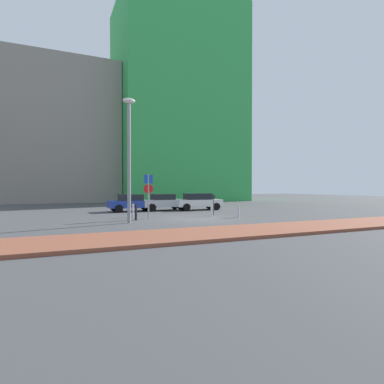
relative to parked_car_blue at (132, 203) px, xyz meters
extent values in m
plane|color=#424244|center=(2.38, -7.64, -0.74)|extent=(120.00, 120.00, 0.00)
cube|color=brown|center=(2.38, -14.25, -0.67)|extent=(40.00, 3.37, 0.14)
cube|color=#1E389E|center=(0.03, 0.00, -0.12)|extent=(4.01, 1.93, 0.60)
cube|color=black|center=(-0.10, -0.01, 0.44)|extent=(1.89, 1.68, 0.52)
cylinder|color=black|center=(1.33, 0.93, -0.42)|extent=(0.65, 0.25, 0.64)
cylinder|color=black|center=(1.41, -0.80, -0.42)|extent=(0.65, 0.25, 0.64)
cylinder|color=black|center=(-1.34, 0.80, -0.42)|extent=(0.65, 0.25, 0.64)
cylinder|color=black|center=(-1.26, -0.93, -0.42)|extent=(0.65, 0.25, 0.64)
cube|color=#B7BABF|center=(2.84, 0.01, -0.11)|extent=(4.02, 1.80, 0.62)
cube|color=black|center=(2.74, 0.01, 0.45)|extent=(1.85, 1.63, 0.49)
cylinder|color=black|center=(4.18, 0.90, -0.42)|extent=(0.64, 0.23, 0.64)
cylinder|color=black|center=(4.21, -0.83, -0.42)|extent=(0.64, 0.23, 0.64)
cylinder|color=black|center=(1.47, 0.86, -0.42)|extent=(0.64, 0.23, 0.64)
cylinder|color=black|center=(1.51, -0.88, -0.42)|extent=(0.64, 0.23, 0.64)
cube|color=white|center=(5.85, -0.69, -0.12)|extent=(4.22, 2.00, 0.61)
cube|color=black|center=(5.78, -0.69, 0.46)|extent=(2.36, 1.73, 0.55)
cylinder|color=black|center=(7.31, 0.05, -0.42)|extent=(0.65, 0.27, 0.64)
cylinder|color=black|center=(7.18, -1.65, -0.42)|extent=(0.65, 0.27, 0.64)
cylinder|color=black|center=(4.52, 0.26, -0.42)|extent=(0.65, 0.27, 0.64)
cylinder|color=black|center=(4.39, -1.44, -0.42)|extent=(0.65, 0.27, 0.64)
cylinder|color=gray|center=(-0.40, -6.48, 0.69)|extent=(0.10, 0.10, 2.86)
cube|color=#1447B7|center=(-0.40, -6.48, 1.81)|extent=(0.55, 0.10, 0.55)
cylinder|color=red|center=(-0.40, -6.48, 1.19)|extent=(0.60, 0.10, 0.60)
cylinder|color=#4C4C51|center=(4.52, -6.12, -0.15)|extent=(0.08, 0.08, 1.19)
cube|color=black|center=(4.52, -6.12, 0.59)|extent=(0.18, 0.14, 0.28)
cylinder|color=gray|center=(-2.08, -8.45, 2.63)|extent=(0.20, 0.20, 6.74)
ellipsoid|color=silver|center=(-2.08, -8.45, 6.15)|extent=(0.70, 0.36, 0.30)
cylinder|color=#B7B7BC|center=(-1.10, -5.17, -0.29)|extent=(0.14, 0.14, 0.90)
cylinder|color=#B7B7BC|center=(4.02, -6.80, -0.27)|extent=(0.12, 0.12, 0.94)
cylinder|color=black|center=(-1.37, -7.11, -0.23)|extent=(0.15, 0.15, 1.02)
cylinder|color=#B7B7BC|center=(5.34, -8.12, -0.32)|extent=(0.17, 0.17, 0.85)
cube|color=green|center=(11.70, 19.59, 14.12)|extent=(18.49, 13.54, 29.72)
cube|color=gray|center=(-5.08, 22.50, 8.76)|extent=(14.88, 12.68, 19.00)
camera|label=1|loc=(-5.89, -25.89, 1.28)|focal=29.02mm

